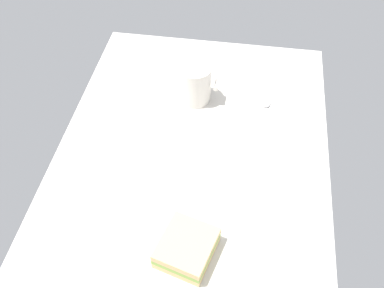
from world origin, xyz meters
The scene contains 4 objects.
tabletop centered at (0.00, 0.00, 1.00)cm, with size 90.00×64.00×2.00cm, color beige.
coffee_mug_black centered at (18.73, 2.11, 7.28)cm, with size 8.30×10.45×10.28cm.
sandwich_main centered at (-25.99, -3.01, 4.20)cm, with size 13.20×12.43×4.40cm.
spoon centered at (21.46, -16.32, 2.38)cm, with size 11.13×2.79×0.80cm.
Camera 1 is at (-66.12, -10.29, 80.63)cm, focal length 40.74 mm.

